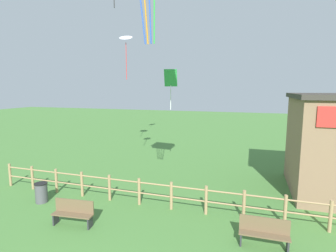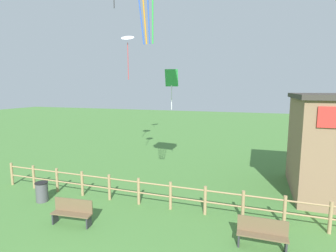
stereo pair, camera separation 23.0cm
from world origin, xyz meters
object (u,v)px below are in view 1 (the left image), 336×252
Objects in this scene: kite_green_diamond at (171,81)px; kite_white_delta at (126,39)px; trash_bin at (41,193)px; park_bench_by_building at (264,232)px; park_bench_near_fence at (73,212)px.

kite_green_diamond is 0.72× the size of kite_white_delta.
kite_white_delta is (-0.04, 9.49, 8.85)m from trash_bin.
park_bench_by_building reaches higher than trash_bin.
trash_bin is at bearing 154.96° from park_bench_near_fence.
kite_green_diamond is at bearing 55.20° from trash_bin.
park_bench_near_fence reaches higher than trash_bin.
park_bench_by_building is 0.48× the size of kite_white_delta.
trash_bin is 9.67m from kite_green_diamond.
park_bench_near_fence is 0.67× the size of kite_green_diamond.
park_bench_by_building is 10.55m from kite_green_diamond.
trash_bin is 0.27× the size of kite_white_delta.
park_bench_near_fence is 1.02× the size of park_bench_by_building.
park_bench_by_building is at bearing -51.70° from kite_green_diamond.
kite_green_diamond is at bearing 78.06° from park_bench_near_fence.
trash_bin is at bearing 176.83° from park_bench_by_building.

